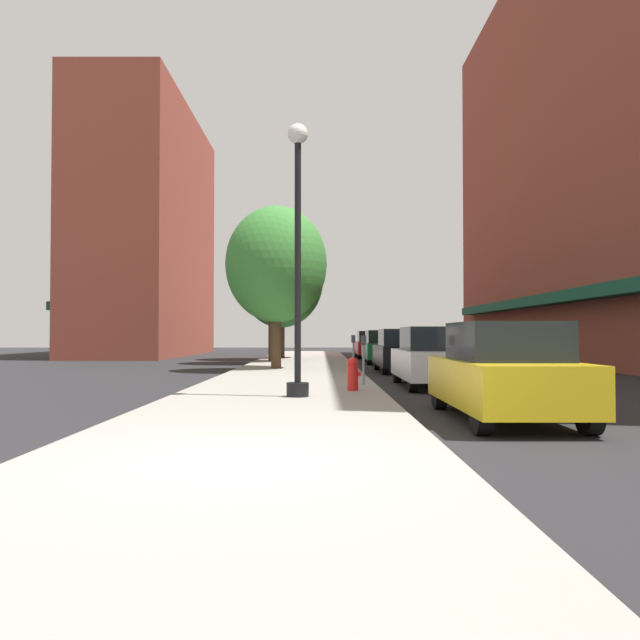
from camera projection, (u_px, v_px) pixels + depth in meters
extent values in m
plane|color=#232326|center=(398.00, 372.00, 24.67)|extent=(90.00, 90.00, 0.00)
cube|color=gray|center=(297.00, 369.00, 25.67)|extent=(4.80, 50.00, 0.12)
cube|color=brown|center=(626.00, 123.00, 28.95)|extent=(6.00, 40.00, 22.36)
cube|color=#144C38|center=(554.00, 298.00, 28.76)|extent=(0.90, 34.00, 0.50)
cube|color=brown|center=(148.00, 234.00, 43.83)|extent=(6.00, 18.00, 16.91)
cube|color=#144C38|center=(99.00, 311.00, 43.70)|extent=(0.90, 15.30, 0.50)
cylinder|color=black|center=(296.00, 390.00, 13.52)|extent=(0.48, 0.48, 0.30)
cylinder|color=black|center=(296.00, 262.00, 13.59)|extent=(0.14, 0.14, 5.20)
sphere|color=silver|center=(297.00, 134.00, 13.65)|extent=(0.44, 0.44, 0.44)
cylinder|color=red|center=(351.00, 377.00, 14.99)|extent=(0.26, 0.26, 0.62)
sphere|color=red|center=(351.00, 362.00, 14.99)|extent=(0.24, 0.24, 0.24)
cylinder|color=red|center=(357.00, 374.00, 14.99)|extent=(0.12, 0.10, 0.10)
cylinder|color=slate|center=(352.00, 358.00, 21.80)|extent=(0.06, 0.06, 1.05)
cube|color=#33383D|center=(352.00, 339.00, 21.82)|extent=(0.14, 0.09, 0.26)
cylinder|color=slate|center=(362.00, 365.00, 16.69)|extent=(0.06, 0.06, 1.05)
cube|color=#33383D|center=(362.00, 340.00, 16.70)|extent=(0.14, 0.09, 0.26)
cylinder|color=#422D1E|center=(271.00, 331.00, 31.16)|extent=(0.40, 0.40, 3.05)
ellipsoid|color=#2D6B28|center=(271.00, 267.00, 31.23)|extent=(4.31, 4.31, 4.96)
cylinder|color=#4C3823|center=(275.00, 335.00, 24.82)|extent=(0.40, 0.40, 2.61)
ellipsoid|color=#387F33|center=(275.00, 264.00, 24.89)|extent=(4.00, 4.00, 4.60)
cylinder|color=#422D1E|center=(280.00, 334.00, 35.95)|extent=(0.40, 0.40, 2.68)
ellipsoid|color=#235B23|center=(280.00, 279.00, 36.03)|extent=(4.84, 4.84, 5.56)
cylinder|color=black|center=(438.00, 393.00, 12.28)|extent=(0.22, 0.64, 0.64)
cylinder|color=black|center=(518.00, 393.00, 12.29)|extent=(0.22, 0.64, 0.64)
cylinder|color=black|center=(480.00, 413.00, 9.08)|extent=(0.22, 0.64, 0.64)
cylinder|color=black|center=(588.00, 413.00, 9.09)|extent=(0.22, 0.64, 0.64)
cube|color=gold|center=(502.00, 382.00, 10.69)|extent=(1.80, 4.30, 0.76)
cube|color=black|center=(504.00, 341.00, 10.56)|extent=(1.56, 2.20, 0.64)
cylinder|color=black|center=(396.00, 372.00, 19.01)|extent=(0.22, 0.64, 0.64)
cylinder|color=black|center=(447.00, 372.00, 19.02)|extent=(0.22, 0.64, 0.64)
cylinder|color=black|center=(411.00, 380.00, 15.81)|extent=(0.22, 0.64, 0.64)
cylinder|color=black|center=(473.00, 380.00, 15.82)|extent=(0.22, 0.64, 0.64)
cube|color=silver|center=(431.00, 364.00, 17.42)|extent=(1.80, 4.30, 0.76)
cube|color=black|center=(432.00, 339.00, 17.29)|extent=(1.56, 2.20, 0.64)
cylinder|color=black|center=(375.00, 362.00, 25.79)|extent=(0.22, 0.64, 0.64)
cylinder|color=black|center=(414.00, 362.00, 25.80)|extent=(0.22, 0.64, 0.64)
cylinder|color=black|center=(383.00, 366.00, 22.59)|extent=(0.22, 0.64, 0.64)
cylinder|color=black|center=(427.00, 366.00, 22.60)|extent=(0.22, 0.64, 0.64)
cube|color=black|center=(399.00, 356.00, 24.20)|extent=(1.80, 4.30, 0.76)
cube|color=black|center=(400.00, 337.00, 24.07)|extent=(1.56, 2.20, 0.64)
cylinder|color=black|center=(363.00, 356.00, 33.01)|extent=(0.22, 0.64, 0.64)
cylinder|color=black|center=(393.00, 356.00, 33.02)|extent=(0.22, 0.64, 0.64)
cylinder|color=black|center=(368.00, 358.00, 29.82)|extent=(0.22, 0.64, 0.64)
cylinder|color=black|center=(401.00, 358.00, 29.82)|extent=(0.22, 0.64, 0.64)
cube|color=#196638|center=(381.00, 351.00, 31.42)|extent=(1.80, 4.30, 0.76)
cube|color=black|center=(381.00, 337.00, 31.29)|extent=(1.56, 2.20, 0.64)
cylinder|color=black|center=(355.00, 352.00, 40.14)|extent=(0.22, 0.64, 0.64)
cylinder|color=black|center=(380.00, 352.00, 40.14)|extent=(0.22, 0.64, 0.64)
cylinder|color=black|center=(358.00, 354.00, 36.94)|extent=(0.22, 0.64, 0.64)
cylinder|color=black|center=(385.00, 354.00, 36.94)|extent=(0.22, 0.64, 0.64)
cube|color=red|center=(369.00, 348.00, 38.55)|extent=(1.80, 4.30, 0.76)
cube|color=black|center=(370.00, 336.00, 38.41)|extent=(1.56, 2.20, 0.64)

